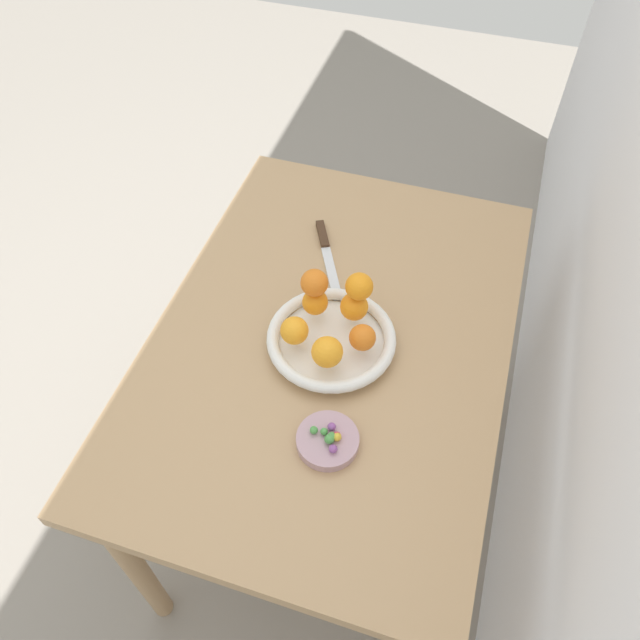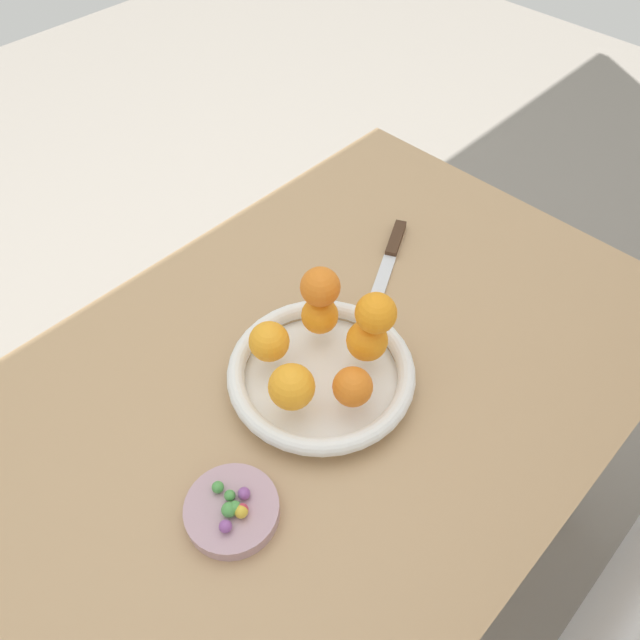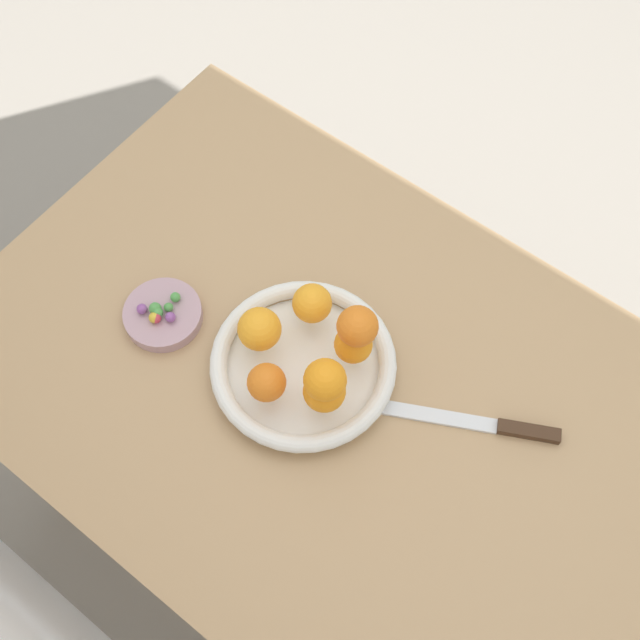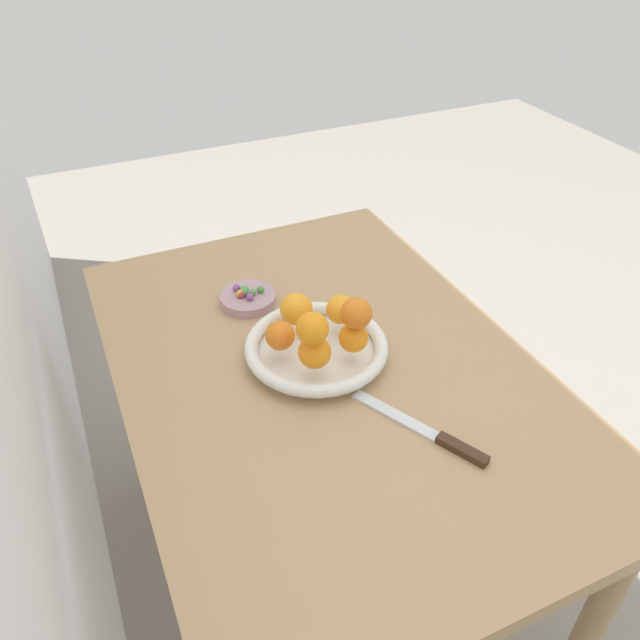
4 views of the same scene
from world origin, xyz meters
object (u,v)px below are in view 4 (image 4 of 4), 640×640
(knife, at_px, (429,433))
(orange_3, at_px, (280,335))
(candy_ball_6, at_px, (261,289))
(candy_ball_3, at_px, (244,290))
(orange_0, at_px, (353,338))
(orange_5, at_px, (312,328))
(dining_table, at_px, (326,398))
(fruit_bowl, at_px, (316,348))
(orange_6, at_px, (356,313))
(orange_2, at_px, (296,309))
(candy_ball_1, at_px, (253,292))
(orange_1, at_px, (341,309))
(candy_ball_5, at_px, (236,288))
(orange_4, at_px, (315,352))
(candy_ball_7, at_px, (241,294))
(candy_dish, at_px, (248,299))
(candy_ball_0, at_px, (250,297))
(candy_ball_2, at_px, (244,292))
(candy_ball_4, at_px, (240,294))

(knife, bearing_deg, orange_3, 30.31)
(candy_ball_6, bearing_deg, candy_ball_3, 73.37)
(orange_0, bearing_deg, candy_ball_3, 22.72)
(orange_5, xyz_separation_m, candy_ball_6, (0.29, -0.00, -0.10))
(dining_table, bearing_deg, knife, -160.25)
(fruit_bowl, xyz_separation_m, orange_6, (-0.05, -0.05, 0.10))
(orange_2, distance_m, candy_ball_1, 0.16)
(candy_ball_6, bearing_deg, orange_1, -151.41)
(orange_6, bearing_deg, dining_table, 62.91)
(candy_ball_1, bearing_deg, orange_0, -158.91)
(candy_ball_5, bearing_deg, knife, -161.67)
(orange_3, height_order, orange_4, orange_4)
(fruit_bowl, bearing_deg, orange_0, -134.39)
(orange_2, bearing_deg, orange_1, -112.58)
(candy_ball_6, relative_size, candy_ball_7, 0.93)
(orange_6, bearing_deg, candy_ball_3, 22.85)
(dining_table, bearing_deg, candy_dish, 14.97)
(candy_ball_0, bearing_deg, orange_5, -174.68)
(knife, bearing_deg, candy_ball_2, 18.16)
(orange_1, height_order, orange_6, orange_6)
(candy_ball_3, bearing_deg, orange_5, -174.49)
(candy_ball_4, bearing_deg, orange_6, -154.42)
(dining_table, distance_m, candy_ball_2, 0.29)
(dining_table, relative_size, orange_1, 18.58)
(orange_4, bearing_deg, candy_ball_4, 9.44)
(candy_dish, height_order, candy_ball_1, candy_ball_1)
(orange_4, relative_size, candy_ball_3, 3.11)
(orange_2, height_order, candy_ball_4, orange_2)
(candy_dish, xyz_separation_m, orange_3, (-0.22, 0.01, 0.06))
(candy_ball_0, distance_m, candy_ball_7, 0.02)
(orange_1, xyz_separation_m, candy_ball_0, (0.17, 0.13, -0.04))
(orange_1, height_order, candy_ball_5, orange_1)
(orange_2, bearing_deg, orange_0, -152.05)
(candy_ball_7, height_order, knife, candy_ball_7)
(orange_5, distance_m, knife, 0.26)
(orange_1, height_order, candy_ball_0, orange_1)
(orange_2, relative_size, candy_ball_5, 3.95)
(orange_5, distance_m, candy_ball_7, 0.31)
(orange_2, bearing_deg, dining_table, -169.21)
(orange_3, relative_size, candy_ball_1, 3.83)
(candy_ball_2, bearing_deg, candy_ball_5, 21.75)
(orange_1, height_order, candy_ball_1, orange_1)
(orange_6, bearing_deg, candy_dish, 22.42)
(orange_6, bearing_deg, candy_ball_1, 21.25)
(orange_3, distance_m, candy_ball_0, 0.20)
(candy_ball_1, relative_size, candy_ball_4, 0.83)
(orange_4, distance_m, orange_6, 0.10)
(orange_6, bearing_deg, candy_ball_4, 25.58)
(orange_1, xyz_separation_m, candy_ball_3, (0.20, 0.14, -0.04))
(orange_4, distance_m, knife, 0.24)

